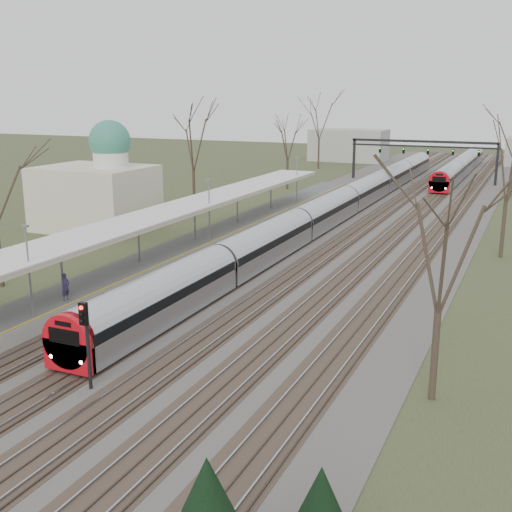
{
  "coord_description": "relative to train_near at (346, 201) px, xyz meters",
  "views": [
    {
      "loc": [
        16.3,
        -10.67,
        12.58
      ],
      "look_at": [
        -0.7,
        27.49,
        2.0
      ],
      "focal_mm": 45.0,
      "sensor_mm": 36.0,
      "label": 1
    }
  ],
  "objects": [
    {
      "name": "track_bed",
      "position": [
        2.76,
        -0.31,
        -1.42
      ],
      "size": [
        24.0,
        160.0,
        0.22
      ],
      "color": "#474442",
      "rests_on": "ground"
    },
    {
      "name": "platform",
      "position": [
        -6.55,
        -17.81,
        -0.98
      ],
      "size": [
        3.5,
        69.0,
        1.0
      ],
      "primitive_type": "cube",
      "color": "#9E9B93",
      "rests_on": "ground"
    },
    {
      "name": "canopy",
      "position": [
        -6.55,
        -22.33,
        2.45
      ],
      "size": [
        4.1,
        50.0,
        3.11
      ],
      "color": "slate",
      "rests_on": "platform"
    },
    {
      "name": "dome_building",
      "position": [
        -19.21,
        -17.31,
        2.24
      ],
      "size": [
        10.0,
        8.0,
        10.3
      ],
      "color": "beige",
      "rests_on": "ground"
    },
    {
      "name": "signal_gantry",
      "position": [
        2.79,
        29.68,
        3.43
      ],
      "size": [
        21.0,
        0.59,
        6.08
      ],
      "color": "black",
      "rests_on": "ground"
    },
    {
      "name": "tree_west_far",
      "position": [
        -14.5,
        -7.31,
        6.54
      ],
      "size": [
        5.5,
        5.5,
        11.33
      ],
      "color": "#2D231C",
      "rests_on": "ground"
    },
    {
      "name": "tree_east_near",
      "position": [
        15.5,
        -40.31,
        5.08
      ],
      "size": [
        4.5,
        4.5,
        9.27
      ],
      "color": "#2D231C",
      "rests_on": "ground"
    },
    {
      "name": "tree_east_far",
      "position": [
        16.5,
        -13.31,
        5.81
      ],
      "size": [
        5.0,
        5.0,
        10.3
      ],
      "color": "#2D231C",
      "rests_on": "ground"
    },
    {
      "name": "train_near",
      "position": [
        0.0,
        0.0,
        0.0
      ],
      "size": [
        2.62,
        90.21,
        3.05
      ],
      "color": "#ABAEB6",
      "rests_on": "ground"
    },
    {
      "name": "train_far",
      "position": [
        7.0,
        40.08,
        0.0
      ],
      "size": [
        2.62,
        45.21,
        3.05
      ],
      "color": "#ABAEB6",
      "rests_on": "ground"
    },
    {
      "name": "passenger",
      "position": [
        -5.53,
        -38.27,
        0.35
      ],
      "size": [
        0.41,
        0.61,
        1.65
      ],
      "primitive_type": "imported",
      "rotation": [
        0.0,
        0.0,
        1.6
      ],
      "color": "#3A2E5A",
      "rests_on": "platform"
    },
    {
      "name": "signal_post",
      "position": [
        1.75,
        -45.51,
        1.25
      ],
      "size": [
        0.35,
        0.45,
        4.1
      ],
      "color": "black",
      "rests_on": "ground"
    }
  ]
}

